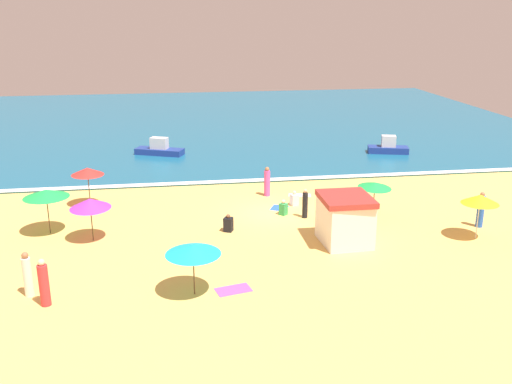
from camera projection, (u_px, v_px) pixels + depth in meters
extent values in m
plane|color=#EDBC60|center=(274.00, 213.00, 32.25)|extent=(60.00, 60.00, 0.00)
cube|color=#196084|center=(225.00, 121.00, 58.63)|extent=(60.00, 44.00, 0.10)
cube|color=white|center=(257.00, 180.00, 38.16)|extent=(57.00, 0.70, 0.01)
cube|color=white|center=(345.00, 222.00, 27.82)|extent=(2.35, 2.61, 2.13)
cube|color=#A5332D|center=(346.00, 199.00, 27.46)|extent=(2.39, 2.69, 0.27)
cylinder|color=#4C3823|center=(48.00, 212.00, 29.00)|extent=(0.05, 0.05, 2.28)
cone|color=green|center=(46.00, 193.00, 28.70)|extent=(3.22, 3.22, 0.40)
cylinder|color=#4C3823|center=(194.00, 270.00, 22.72)|extent=(0.05, 0.05, 2.08)
cone|color=#19B7C6|center=(193.00, 250.00, 22.45)|extent=(2.45, 2.45, 0.40)
cylinder|color=#4C3823|center=(92.00, 220.00, 28.12)|extent=(0.05, 0.05, 2.12)
cone|color=#B733C6|center=(90.00, 203.00, 27.86)|extent=(2.28, 2.30, 0.57)
cylinder|color=#4C3823|center=(89.00, 187.00, 33.08)|extent=(0.05, 0.05, 2.26)
cone|color=red|center=(87.00, 171.00, 32.79)|extent=(2.57, 2.57, 0.46)
cylinder|color=silver|center=(478.00, 217.00, 28.31)|extent=(0.05, 0.05, 2.25)
cone|color=yellow|center=(480.00, 199.00, 28.02)|extent=(2.45, 2.45, 0.48)
cylinder|color=#4C3823|center=(374.00, 200.00, 31.35)|extent=(0.05, 0.05, 1.95)
cone|color=green|center=(375.00, 185.00, 31.09)|extent=(2.53, 2.54, 0.43)
cylinder|color=white|center=(28.00, 277.00, 22.67)|extent=(0.36, 0.36, 1.62)
sphere|color=#9E6B47|center=(25.00, 255.00, 22.38)|extent=(0.27, 0.27, 0.27)
cylinder|color=black|center=(305.00, 205.00, 31.33)|extent=(0.34, 0.34, 1.42)
sphere|color=#DBA884|center=(305.00, 191.00, 31.08)|extent=(0.23, 0.23, 0.23)
cube|color=black|center=(228.00, 225.00, 29.47)|extent=(0.56, 0.56, 0.74)
sphere|color=brown|center=(228.00, 216.00, 29.33)|extent=(0.21, 0.21, 0.21)
cylinder|color=red|center=(44.00, 285.00, 21.91)|extent=(0.49, 0.49, 1.68)
sphere|color=beige|center=(41.00, 262.00, 21.62)|extent=(0.27, 0.27, 0.27)
cube|color=white|center=(294.00, 200.00, 33.45)|extent=(0.52, 0.52, 0.67)
sphere|color=beige|center=(294.00, 193.00, 33.32)|extent=(0.23, 0.23, 0.23)
cylinder|color=blue|center=(480.00, 212.00, 29.95)|extent=(0.51, 0.51, 1.68)
sphere|color=#9E6B47|center=(483.00, 194.00, 29.67)|extent=(0.24, 0.24, 0.24)
cube|color=green|center=(283.00, 209.00, 31.87)|extent=(0.53, 0.53, 0.67)
sphere|color=beige|center=(283.00, 202.00, 31.74)|extent=(0.23, 0.23, 0.23)
cylinder|color=#D84CA5|center=(267.00, 183.00, 35.02)|extent=(0.40, 0.40, 1.59)
sphere|color=#9E6B47|center=(267.00, 169.00, 34.75)|extent=(0.26, 0.26, 0.26)
cube|color=white|center=(300.00, 195.00, 35.35)|extent=(1.48, 0.92, 0.01)
cube|color=#D84CA5|center=(233.00, 290.00, 23.36)|extent=(1.59, 1.15, 0.01)
cube|color=blue|center=(279.00, 208.00, 33.05)|extent=(1.26, 1.30, 0.01)
cube|color=navy|center=(160.00, 151.00, 44.91)|extent=(3.94, 2.58, 0.47)
cube|color=silver|center=(159.00, 143.00, 44.71)|extent=(1.50, 1.19, 0.87)
cube|color=navy|center=(388.00, 150.00, 45.42)|extent=(3.32, 1.97, 0.50)
cube|color=silver|center=(389.00, 141.00, 45.21)|extent=(1.24, 0.98, 0.89)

